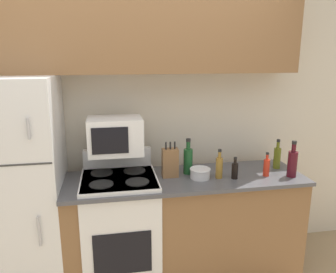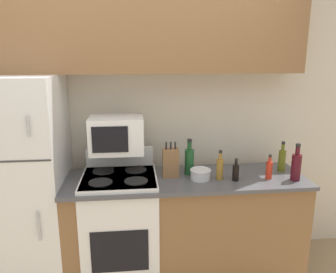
{
  "view_description": "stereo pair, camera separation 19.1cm",
  "coord_description": "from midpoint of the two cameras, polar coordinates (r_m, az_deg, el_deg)",
  "views": [
    {
      "loc": [
        -0.23,
        -2.17,
        1.88
      ],
      "look_at": [
        0.22,
        0.25,
        1.26
      ],
      "focal_mm": 35.0,
      "sensor_mm": 36.0,
      "label": 1
    },
    {
      "loc": [
        -0.04,
        -2.2,
        1.88
      ],
      "look_at": [
        0.22,
        0.25,
        1.26
      ],
      "focal_mm": 35.0,
      "sensor_mm": 36.0,
      "label": 2
    }
  ],
  "objects": [
    {
      "name": "stove",
      "position": [
        2.82,
        -6.2,
        -15.54
      ],
      "size": [
        0.59,
        0.59,
        1.1
      ],
      "color": "white",
      "rests_on": "ground_plane"
    },
    {
      "name": "microwave",
      "position": [
        2.65,
        -6.92,
        0.29
      ],
      "size": [
        0.43,
        0.31,
        0.29
      ],
      "color": "white",
      "rests_on": "stove"
    },
    {
      "name": "bottle_wine_red",
      "position": [
        2.81,
        23.26,
        -4.75
      ],
      "size": [
        0.08,
        0.08,
        0.3
      ],
      "color": "#470F19",
      "rests_on": "lower_cabinets"
    },
    {
      "name": "wall_back",
      "position": [
        2.96,
        -3.3,
        2.3
      ],
      "size": [
        8.0,
        0.05,
        2.55
      ],
      "color": "beige",
      "rests_on": "ground_plane"
    },
    {
      "name": "refrigerator",
      "position": [
        2.85,
        -22.92,
        -7.93
      ],
      "size": [
        0.74,
        0.7,
        1.73
      ],
      "color": "white",
      "rests_on": "ground_plane"
    },
    {
      "name": "upper_cabinets",
      "position": [
        2.72,
        -3.35,
        18.37
      ],
      "size": [
        2.68,
        0.33,
        0.7
      ],
      "color": "brown",
      "rests_on": "refrigerator"
    },
    {
      "name": "bottle_vinegar",
      "position": [
        2.65,
        11.07,
        -5.46
      ],
      "size": [
        0.06,
        0.06,
        0.24
      ],
      "color": "olive",
      "rests_on": "lower_cabinets"
    },
    {
      "name": "knife_block",
      "position": [
        2.66,
        2.52,
        -4.59
      ],
      "size": [
        0.13,
        0.09,
        0.3
      ],
      "color": "brown",
      "rests_on": "lower_cabinets"
    },
    {
      "name": "bottle_soy_sauce",
      "position": [
        2.66,
        13.74,
        -6.05
      ],
      "size": [
        0.05,
        0.05,
        0.18
      ],
      "color": "black",
      "rests_on": "lower_cabinets"
    },
    {
      "name": "lower_cabinets",
      "position": [
        2.89,
        4.97,
        -15.43
      ],
      "size": [
        1.94,
        0.61,
        0.91
      ],
      "color": "brown",
      "rests_on": "ground_plane"
    },
    {
      "name": "bottle_hot_sauce",
      "position": [
        2.77,
        19.11,
        -5.45
      ],
      "size": [
        0.05,
        0.05,
        0.2
      ],
      "color": "red",
      "rests_on": "lower_cabinets"
    },
    {
      "name": "bottle_wine_green",
      "position": [
        2.73,
        5.73,
        -4.19
      ],
      "size": [
        0.08,
        0.08,
        0.3
      ],
      "color": "#194C23",
      "rests_on": "lower_cabinets"
    },
    {
      "name": "bowl",
      "position": [
        2.65,
        7.74,
        -6.49
      ],
      "size": [
        0.17,
        0.17,
        0.08
      ],
      "color": "silver",
      "rests_on": "lower_cabinets"
    },
    {
      "name": "bottle_olive_oil",
      "position": [
        2.98,
        20.98,
        -3.8
      ],
      "size": [
        0.06,
        0.06,
        0.26
      ],
      "color": "#5B6619",
      "rests_on": "lower_cabinets"
    }
  ]
}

